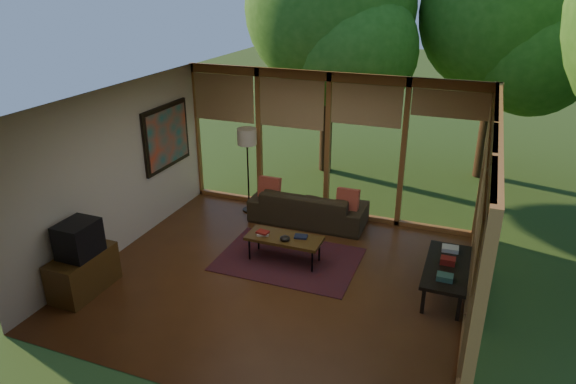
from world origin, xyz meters
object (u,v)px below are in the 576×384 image
at_px(sofa, 308,207).
at_px(television, 78,239).
at_px(media_cabinet, 83,273).
at_px(coffee_table, 284,239).
at_px(side_console, 447,268).
at_px(floor_lamp, 247,141).

distance_m(sofa, television, 4.04).
relative_size(sofa, television, 3.86).
relative_size(media_cabinet, coffee_table, 0.83).
height_order(sofa, media_cabinet, sofa).
bearing_deg(coffee_table, side_console, -0.60).
bearing_deg(floor_lamp, media_cabinet, -107.11).
xyz_separation_m(media_cabinet, floor_lamp, (1.04, 3.38, 1.11)).
relative_size(media_cabinet, floor_lamp, 0.61).
distance_m(floor_lamp, coffee_table, 2.28).
distance_m(television, coffee_table, 3.03).
bearing_deg(television, media_cabinet, 180.00).
distance_m(television, floor_lamp, 3.57).
xyz_separation_m(floor_lamp, side_console, (3.83, -1.57, -1.00)).
height_order(floor_lamp, coffee_table, floor_lamp).
xyz_separation_m(media_cabinet, coffee_table, (2.38, 1.83, 0.09)).
relative_size(television, side_console, 0.39).
relative_size(sofa, media_cabinet, 2.12).
bearing_deg(sofa, coffee_table, 93.03).
relative_size(television, coffee_table, 0.46).
bearing_deg(sofa, floor_lamp, -4.29).
distance_m(media_cabinet, television, 0.55).
bearing_deg(coffee_table, media_cabinet, -142.42).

